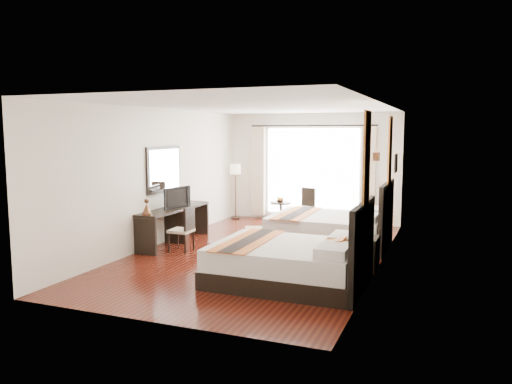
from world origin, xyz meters
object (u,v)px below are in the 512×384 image
(vase, at_px, (365,237))
(side_table, at_px, (281,214))
(nightstand, at_px, (364,253))
(window_chair, at_px, (304,214))
(television, at_px, (175,197))
(fruit_bowl, at_px, (280,201))
(table_lamp, at_px, (364,221))
(desk_chair, at_px, (182,238))
(floor_lamp, at_px, (235,173))
(console_desk, at_px, (175,225))
(bed_near, at_px, (293,262))
(bed_far, at_px, (332,229))

(vase, height_order, side_table, vase)
(nightstand, height_order, window_chair, window_chair)
(television, distance_m, fruit_bowl, 3.12)
(table_lamp, height_order, desk_chair, table_lamp)
(desk_chair, bearing_deg, floor_lamp, -83.42)
(console_desk, xyz_separation_m, television, (0.02, -0.00, 0.60))
(console_desk, relative_size, fruit_bowl, 10.52)
(desk_chair, bearing_deg, vase, 178.21)
(bed_near, relative_size, window_chair, 2.53)
(television, relative_size, window_chair, 0.83)
(console_desk, xyz_separation_m, fruit_bowl, (1.39, 2.77, 0.23))
(table_lamp, relative_size, side_table, 0.72)
(bed_near, distance_m, console_desk, 3.59)
(vase, relative_size, window_chair, 0.14)
(side_table, bearing_deg, desk_chair, -105.20)
(bed_far, xyz_separation_m, console_desk, (-3.12, -1.04, 0.03))
(vase, distance_m, fruit_bowl, 4.30)
(nightstand, xyz_separation_m, console_desk, (-4.02, 0.50, 0.11))
(table_lamp, relative_size, fruit_bowl, 2.01)
(console_desk, relative_size, floor_lamp, 1.50)
(television, relative_size, desk_chair, 0.85)
(bed_far, relative_size, vase, 18.17)
(vase, height_order, fruit_bowl, fruit_bowl)
(side_table, bearing_deg, table_lamp, -50.38)
(bed_far, relative_size, nightstand, 4.18)
(television, bearing_deg, fruit_bowl, -13.90)
(bed_near, relative_size, bed_far, 0.98)
(fruit_bowl, bearing_deg, vase, -51.82)
(floor_lamp, height_order, side_table, floor_lamp)
(table_lamp, height_order, window_chair, same)
(desk_chair, distance_m, floor_lamp, 3.92)
(side_table, relative_size, fruit_bowl, 2.79)
(console_desk, distance_m, window_chair, 3.60)
(fruit_bowl, relative_size, window_chair, 0.23)
(bed_near, bearing_deg, table_lamp, 58.74)
(bed_far, height_order, fruit_bowl, bed_far)
(bed_far, distance_m, vase, 1.91)
(television, bearing_deg, side_table, -14.73)
(bed_near, bearing_deg, side_table, 110.88)
(table_lamp, relative_size, console_desk, 0.19)
(nightstand, xyz_separation_m, vase, (0.03, -0.11, 0.29))
(window_chair, bearing_deg, desk_chair, -1.32)
(desk_chair, bearing_deg, nightstand, 179.93)
(console_desk, bearing_deg, desk_chair, -48.52)
(floor_lamp, bearing_deg, desk_chair, -82.03)
(table_lamp, distance_m, console_desk, 4.02)
(vase, distance_m, floor_lamp, 5.59)
(table_lamp, distance_m, desk_chair, 3.51)
(nightstand, distance_m, fruit_bowl, 4.22)
(television, bearing_deg, nightstand, -84.81)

